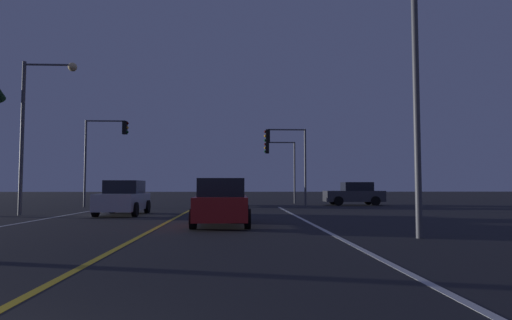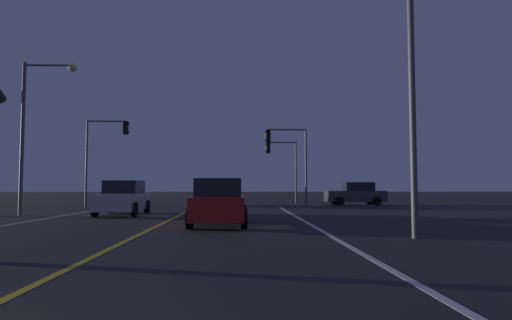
# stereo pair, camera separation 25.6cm
# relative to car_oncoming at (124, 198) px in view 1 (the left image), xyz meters

# --- Properties ---
(lane_edge_right) EXTENTS (0.16, 32.50, 0.01)m
(lane_edge_right) POSITION_rel_car_oncoming_xyz_m (8.42, -8.90, -0.82)
(lane_edge_right) COLOR silver
(lane_edge_right) RESTS_ON ground
(lane_center_divider) EXTENTS (0.16, 32.50, 0.01)m
(lane_center_divider) POSITION_rel_car_oncoming_xyz_m (2.84, -8.90, -0.82)
(lane_center_divider) COLOR gold
(lane_center_divider) RESTS_ON ground
(car_oncoming) EXTENTS (2.02, 4.30, 1.70)m
(car_oncoming) POSITION_rel_car_oncoming_xyz_m (0.00, 0.00, 0.00)
(car_oncoming) COLOR black
(car_oncoming) RESTS_ON ground
(car_crossing_side) EXTENTS (4.30, 2.02, 1.70)m
(car_crossing_side) POSITION_rel_car_oncoming_xyz_m (14.34, 10.16, 0.00)
(car_crossing_side) COLOR black
(car_crossing_side) RESTS_ON ground
(car_ahead_far) EXTENTS (2.02, 4.30, 1.70)m
(car_ahead_far) POSITION_rel_car_oncoming_xyz_m (4.59, 9.28, 0.00)
(car_ahead_far) COLOR black
(car_ahead_far) RESTS_ON ground
(car_lead_same_lane) EXTENTS (2.02, 4.30, 1.70)m
(car_lead_same_lane) POSITION_rel_car_oncoming_xyz_m (5.04, -5.94, 0.00)
(car_lead_same_lane) COLOR black
(car_lead_same_lane) RESTS_ON ground
(traffic_light_near_right) EXTENTS (2.91, 0.36, 5.35)m
(traffic_light_near_right) POSITION_rel_car_oncoming_xyz_m (8.94, 7.85, 3.15)
(traffic_light_near_right) COLOR #4C4C51
(traffic_light_near_right) RESTS_ON ground
(traffic_light_near_left) EXTENTS (2.92, 0.36, 5.88)m
(traffic_light_near_left) POSITION_rel_car_oncoming_xyz_m (-3.31, 7.85, 3.50)
(traffic_light_near_left) COLOR #4C4C51
(traffic_light_near_left) RESTS_ON ground
(traffic_light_far_right) EXTENTS (2.56, 0.36, 5.02)m
(traffic_light_far_right) POSITION_rel_car_oncoming_xyz_m (9.09, 13.35, 2.90)
(traffic_light_far_right) COLOR #4C4C51
(traffic_light_far_right) RESTS_ON ground
(street_lamp_right_near) EXTENTS (1.86, 0.44, 8.24)m
(street_lamp_right_near) POSITION_rel_car_oncoming_xyz_m (10.21, -9.93, 4.36)
(street_lamp_right_near) COLOR #4C4C51
(street_lamp_right_near) RESTS_ON ground
(street_lamp_left_mid) EXTENTS (2.65, 0.44, 7.58)m
(street_lamp_left_mid) POSITION_rel_car_oncoming_xyz_m (-4.28, -0.17, 4.06)
(street_lamp_left_mid) COLOR #4C4C51
(street_lamp_left_mid) RESTS_ON ground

